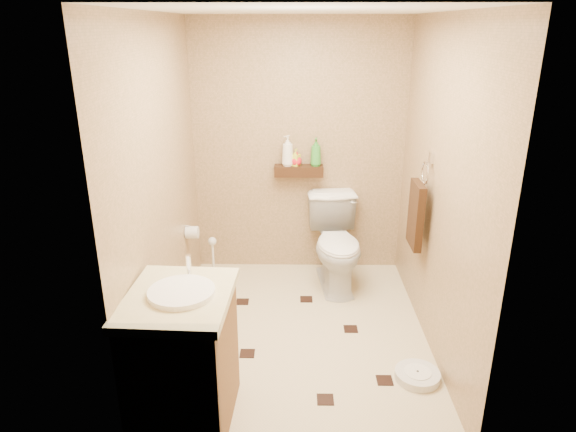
{
  "coord_description": "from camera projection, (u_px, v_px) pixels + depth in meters",
  "views": [
    {
      "loc": [
        -0.04,
        -3.51,
        2.32
      ],
      "look_at": [
        -0.09,
        0.25,
        0.91
      ],
      "focal_mm": 32.0,
      "sensor_mm": 36.0,
      "label": 1
    }
  ],
  "objects": [
    {
      "name": "floor_accents",
      "position": [
        307.0,
        339.0,
        4.01
      ],
      "size": [
        1.2,
        1.42,
        0.01
      ],
      "color": "black",
      "rests_on": "ground"
    },
    {
      "name": "wall_left",
      "position": [
        161.0,
        190.0,
        3.69
      ],
      "size": [
        0.04,
        2.5,
        2.4
      ],
      "primitive_type": "cube",
      "color": "tan",
      "rests_on": "ground"
    },
    {
      "name": "toilet_brush",
      "position": [
        214.0,
        267.0,
        4.84
      ],
      "size": [
        0.11,
        0.11,
        0.47
      ],
      "color": "#186360",
      "rests_on": "ground"
    },
    {
      "name": "wall_front",
      "position": [
        302.0,
        268.0,
        2.51
      ],
      "size": [
        2.0,
        0.04,
        2.4
      ],
      "primitive_type": "cube",
      "color": "tan",
      "rests_on": "ground"
    },
    {
      "name": "toilet",
      "position": [
        337.0,
        244.0,
        4.73
      ],
      "size": [
        0.54,
        0.86,
        0.83
      ],
      "primitive_type": "imported",
      "rotation": [
        0.0,
        0.0,
        0.1
      ],
      "color": "white",
      "rests_on": "ground"
    },
    {
      "name": "towel_ring",
      "position": [
        417.0,
        212.0,
        3.99
      ],
      "size": [
        0.12,
        0.3,
        0.76
      ],
      "color": "silver",
      "rests_on": "wall_right"
    },
    {
      "name": "vanity",
      "position": [
        183.0,
        357.0,
        3.06
      ],
      "size": [
        0.63,
        0.75,
        1.01
      ],
      "rotation": [
        0.0,
        0.0,
        -0.05
      ],
      "color": "brown",
      "rests_on": "ground"
    },
    {
      "name": "bottle_a",
      "position": [
        288.0,
        151.0,
        4.77
      ],
      "size": [
        0.16,
        0.16,
        0.29
      ],
      "primitive_type": "imported",
      "rotation": [
        0.0,
        0.0,
        5.64
      ],
      "color": "white",
      "rests_on": "wall_shelf"
    },
    {
      "name": "bathroom_scale",
      "position": [
        417.0,
        375.0,
        3.56
      ],
      "size": [
        0.33,
        0.33,
        0.06
      ],
      "rotation": [
        0.0,
        0.0,
        -0.07
      ],
      "color": "silver",
      "rests_on": "ground"
    },
    {
      "name": "wall_right",
      "position": [
        440.0,
        191.0,
        3.67
      ],
      "size": [
        0.04,
        2.5,
        2.4
      ],
      "primitive_type": "cube",
      "color": "tan",
      "rests_on": "ground"
    },
    {
      "name": "bottle_b",
      "position": [
        296.0,
        157.0,
        4.79
      ],
      "size": [
        0.1,
        0.1,
        0.16
      ],
      "primitive_type": "imported",
      "rotation": [
        0.0,
        0.0,
        2.58
      ],
      "color": "yellow",
      "rests_on": "wall_shelf"
    },
    {
      "name": "ground",
      "position": [
        299.0,
        333.0,
        4.1
      ],
      "size": [
        2.5,
        2.5,
        0.0
      ],
      "primitive_type": "plane",
      "color": "beige",
      "rests_on": "ground"
    },
    {
      "name": "bottle_d",
      "position": [
        316.0,
        152.0,
        4.77
      ],
      "size": [
        0.12,
        0.12,
        0.26
      ],
      "primitive_type": "imported",
      "rotation": [
        0.0,
        0.0,
        6.07
      ],
      "color": "green",
      "rests_on": "wall_shelf"
    },
    {
      "name": "wall_back",
      "position": [
        299.0,
        150.0,
        4.85
      ],
      "size": [
        2.0,
        0.04,
        2.4
      ],
      "primitive_type": "cube",
      "color": "tan",
      "rests_on": "ground"
    },
    {
      "name": "toilet_paper",
      "position": [
        192.0,
        232.0,
        4.51
      ],
      "size": [
        0.12,
        0.11,
        0.12
      ],
      "color": "silver",
      "rests_on": "wall_left"
    },
    {
      "name": "bottle_c",
      "position": [
        296.0,
        159.0,
        4.8
      ],
      "size": [
        0.12,
        0.12,
        0.13
      ],
      "primitive_type": "imported",
      "rotation": [
        0.0,
        0.0,
        6.11
      ],
      "color": "red",
      "rests_on": "wall_shelf"
    },
    {
      "name": "wall_shelf",
      "position": [
        299.0,
        171.0,
        4.84
      ],
      "size": [
        0.46,
        0.14,
        0.1
      ],
      "primitive_type": "cube",
      "color": "#341B0E",
      "rests_on": "wall_back"
    },
    {
      "name": "ceiling",
      "position": [
        302.0,
        10.0,
        3.26
      ],
      "size": [
        2.0,
        2.5,
        0.02
      ],
      "primitive_type": "cube",
      "color": "white",
      "rests_on": "wall_back"
    }
  ]
}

